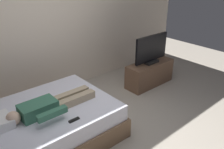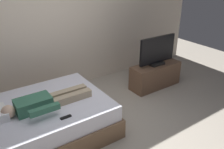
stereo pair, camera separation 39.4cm
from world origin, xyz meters
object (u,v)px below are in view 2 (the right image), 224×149
(remote, at_px, (66,117))
(tv, at_px, (157,51))
(person, at_px, (43,102))
(bed, at_px, (42,121))
(tv_stand, at_px, (155,75))

(remote, distance_m, tv, 2.46)
(person, bearing_deg, tv, 7.37)
(tv, bearing_deg, bed, -174.84)
(person, relative_size, tv, 1.43)
(remote, height_order, tv_stand, remote)
(bed, height_order, person, person)
(remote, relative_size, tv_stand, 0.14)
(person, distance_m, tv, 2.51)
(person, relative_size, remote, 8.40)
(bed, height_order, tv_stand, bed)
(remote, bearing_deg, tv, 17.28)
(bed, xyz_separation_m, tv_stand, (2.51, 0.23, -0.01))
(bed, height_order, tv, tv)
(tv_stand, distance_m, tv, 0.53)
(bed, relative_size, person, 1.58)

